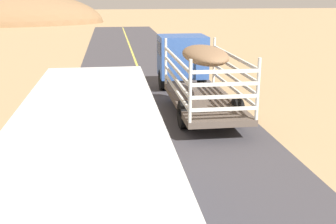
# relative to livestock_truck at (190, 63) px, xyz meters

# --- Properties ---
(livestock_truck) EXTENTS (2.53, 9.70, 3.02)m
(livestock_truck) POSITION_rel_livestock_truck_xyz_m (0.00, 0.00, 0.00)
(livestock_truck) COLOR #3359A5
(livestock_truck) RESTS_ON road_surface
(bus) EXTENTS (2.54, 10.00, 3.21)m
(bus) POSITION_rel_livestock_truck_xyz_m (-4.23, -13.45, -0.04)
(bus) COLOR #3872C6
(bus) RESTS_ON road_surface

